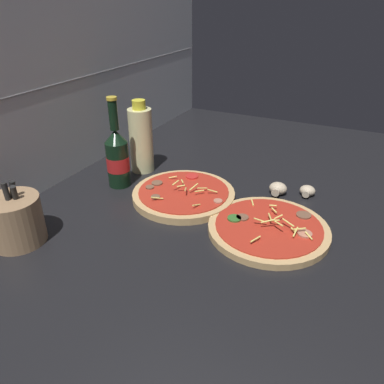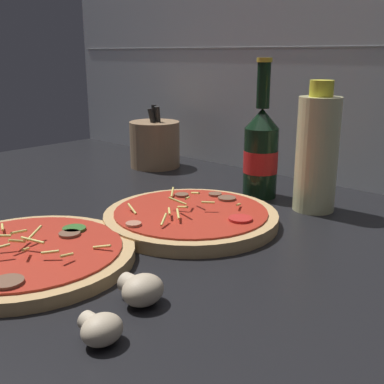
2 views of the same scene
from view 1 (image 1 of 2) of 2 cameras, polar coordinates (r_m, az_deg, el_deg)
The scene contains 9 objects.
counter_slab at distance 101.42cm, azimuth 3.06°, elevation -2.02°, with size 160.00×90.00×2.50cm.
tile_backsplash at distance 115.32cm, azimuth -18.64°, elevation 15.69°, with size 160.00×1.13×60.00cm.
pizza_near at distance 89.56cm, azimuth 11.55°, elevation -5.45°, with size 28.18×28.18×4.39cm.
pizza_far at distance 101.75cm, azimuth -1.29°, elevation -0.35°, with size 27.76×27.76×5.01cm.
beer_bottle at distance 107.73cm, azimuth -11.29°, elevation 5.31°, with size 6.46×6.46×25.62cm.
oil_bottle at distance 115.80cm, azimuth -7.77°, elevation 7.97°, with size 7.15×7.15×22.15cm.
mushroom_left at distance 105.99cm, azimuth 12.94°, elevation 0.49°, with size 5.14×4.89×3.43cm.
mushroom_right at distance 107.43cm, azimuth 17.16°, elevation 0.15°, with size 4.43×4.22×2.96cm.
utensil_crock at distance 91.03cm, azimuth -25.33°, elevation -3.87°, with size 11.86×11.86×14.74cm.
Camera 1 is at (-81.04, -33.47, 52.22)cm, focal length 35.00 mm.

